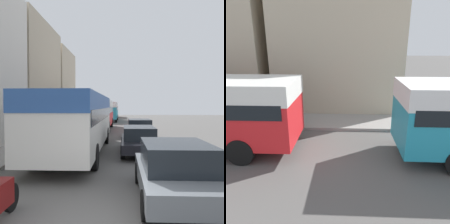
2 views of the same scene
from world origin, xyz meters
The scene contains 1 object.
building_end_row centered at (-9.45, 26.33, 4.63)m, with size 6.51×7.56×9.27m.
Camera 2 is at (5.98, 26.97, 4.29)m, focal length 35.00 mm.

